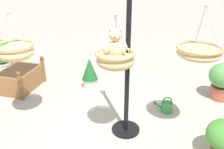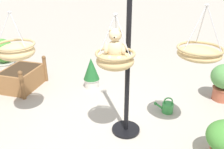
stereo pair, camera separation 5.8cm
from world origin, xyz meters
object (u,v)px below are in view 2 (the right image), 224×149
Objects in this scene: teddy_bear at (115,46)px; hanging_basket_left_high at (199,53)px; hanging_basket_right_low at (16,51)px; hanging_basket_with_teddy at (115,59)px; potted_plant_broad_leaf at (91,73)px; display_pole_central at (127,85)px; watering_can at (167,107)px; wooden_planter_box at (22,77)px; potted_plant_small_succulent at (3,53)px.

hanging_basket_left_high reaches higher than teddy_bear.
hanging_basket_right_low is (1.51, -0.33, -0.23)m from teddy_bear.
potted_plant_broad_leaf is (0.69, -1.67, -0.97)m from hanging_basket_with_teddy.
display_pole_central is at bearing -118.93° from teddy_bear.
potted_plant_broad_leaf is at bearing -67.83° from teddy_bear.
teddy_bear is 2.16m from potted_plant_broad_leaf.
display_pole_central reaches higher than potted_plant_broad_leaf.
potted_plant_broad_leaf is at bearing -27.61° from watering_can.
teddy_bear is 0.40× the size of wooden_planter_box.
display_pole_central is 0.57m from hanging_basket_with_teddy.
display_pole_central is 3.62× the size of hanging_basket_right_low.
watering_can is (-1.53, 0.80, -0.23)m from potted_plant_broad_leaf.
potted_plant_broad_leaf is at bearing -38.16° from hanging_basket_left_high.
hanging_basket_left_high is at bearing -166.34° from hanging_basket_with_teddy.
hanging_basket_left_high is 0.93× the size of potted_plant_small_succulent.
hanging_basket_left_high is at bearing 141.84° from potted_plant_broad_leaf.
potted_plant_broad_leaf reaches higher than wooden_planter_box.
display_pole_central is at bearing 146.23° from potted_plant_small_succulent.
wooden_planter_box is at bearing -20.33° from hanging_basket_left_high.
hanging_basket_left_high is (-1.10, -0.27, 0.05)m from hanging_basket_with_teddy.
display_pole_central is 2.48× the size of wooden_planter_box.
wooden_planter_box is 2.94× the size of watering_can.
hanging_basket_left_high is 3.65m from wooden_planter_box.
hanging_basket_left_high is at bearing 152.88° from potted_plant_small_succulent.
hanging_basket_left_high is 1.02× the size of hanging_basket_right_low.
wooden_planter_box is at bearing 7.66° from potted_plant_broad_leaf.
potted_plant_small_succulent is (4.15, -2.13, -0.94)m from hanging_basket_left_high.
hanging_basket_with_teddy is 2.03× the size of watering_can.
hanging_basket_right_low is 2.68m from watering_can.
hanging_basket_left_high is at bearing -179.00° from display_pole_central.
wooden_planter_box is at bearing -34.30° from hanging_basket_with_teddy.
hanging_basket_left_high is at bearing 179.16° from hanging_basket_right_low.
watering_can is (-3.90, 1.52, -0.31)m from potted_plant_small_succulent.
watering_can is (-0.69, -0.62, -0.70)m from display_pole_central.
hanging_basket_with_teddy reaches higher than potted_plant_broad_leaf.
hanging_basket_left_high is 2.49m from potted_plant_broad_leaf.
hanging_basket_left_high is (-0.95, -0.02, 0.54)m from display_pole_central.
hanging_basket_right_low is (1.66, -0.05, 0.45)m from display_pole_central.
hanging_basket_with_teddy is at bearing 13.66° from hanging_basket_left_high.
potted_plant_small_succulent is at bearing -21.35° from watering_can.
hanging_basket_left_high is 2.61m from hanging_basket_right_low.
wooden_planter_box is at bearing -60.88° from hanging_basket_right_low.
wooden_planter_box is at bearing -34.68° from teddy_bear.
hanging_basket_with_teddy is 2.82m from wooden_planter_box.
wooden_planter_box is at bearing 134.23° from potted_plant_small_succulent.
teddy_bear is (-0.00, 0.02, 0.19)m from hanging_basket_with_teddy.
teddy_bear reaches higher than potted_plant_broad_leaf.
hanging_basket_right_low reaches higher than potted_plant_small_succulent.
hanging_basket_right_low is 1.84m from potted_plant_broad_leaf.
potted_plant_small_succulent is (3.20, -2.14, -0.40)m from display_pole_central.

